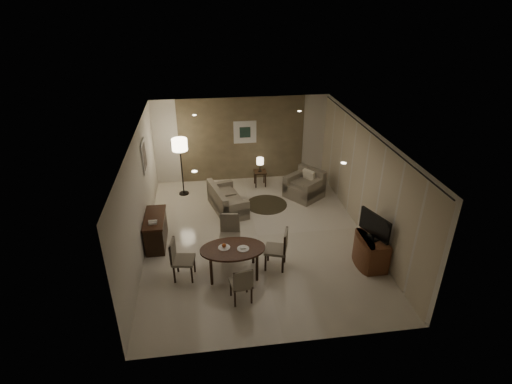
{
  "coord_description": "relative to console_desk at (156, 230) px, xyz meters",
  "views": [
    {
      "loc": [
        -1.2,
        -8.47,
        5.64
      ],
      "look_at": [
        0.0,
        0.2,
        1.15
      ],
      "focal_mm": 28.0,
      "sensor_mm": 36.0,
      "label": 1
    }
  ],
  "objects": [
    {
      "name": "tv_cabinet",
      "position": [
        4.89,
        -1.5,
        -0.03
      ],
      "size": [
        0.48,
        0.9,
        0.7
      ],
      "primitive_type": null,
      "color": "brown",
      "rests_on": "floor"
    },
    {
      "name": "plate_a",
      "position": [
        1.58,
        -1.37,
        0.29
      ],
      "size": [
        0.26,
        0.26,
        0.02
      ],
      "primitive_type": "cylinder",
      "color": "white",
      "rests_on": "dining_table"
    },
    {
      "name": "telephone",
      "position": [
        0.0,
        -0.3,
        0.43
      ],
      "size": [
        0.2,
        0.14,
        0.09
      ],
      "primitive_type": null,
      "color": "white",
      "rests_on": "console_desk"
    },
    {
      "name": "chair_right",
      "position": [
        2.72,
        -1.31,
        0.1
      ],
      "size": [
        0.58,
        0.58,
        0.96
      ],
      "primitive_type": null,
      "rotation": [
        0.0,
        0.0,
        -1.88
      ],
      "color": "gray",
      "rests_on": "floor"
    },
    {
      "name": "chair_far",
      "position": [
        1.74,
        -0.72,
        0.12
      ],
      "size": [
        0.55,
        0.55,
        0.99
      ],
      "primitive_type": null,
      "rotation": [
        0.0,
        0.0,
        -0.15
      ],
      "color": "gray",
      "rests_on": "floor"
    },
    {
      "name": "downlight_fr",
      "position": [
        3.89,
        1.8,
        2.31
      ],
      "size": [
        0.1,
        0.1,
        0.01
      ],
      "primitive_type": "cylinder",
      "color": "white",
      "rests_on": "ceiling"
    },
    {
      "name": "side_table",
      "position": [
        2.99,
        2.88,
        -0.13
      ],
      "size": [
        0.38,
        0.38,
        0.49
      ],
      "primitive_type": null,
      "color": "black",
      "rests_on": "floor"
    },
    {
      "name": "flat_tv",
      "position": [
        4.87,
        -1.5,
        0.65
      ],
      "size": [
        0.36,
        0.85,
        0.6
      ],
      "primitive_type": null,
      "rotation": [
        0.0,
        0.0,
        0.35
      ],
      "color": "black",
      "rests_on": "tv_cabinet"
    },
    {
      "name": "curtain_rod",
      "position": [
        5.17,
        0.0,
        2.27
      ],
      "size": [
        0.03,
        6.8,
        0.03
      ],
      "primitive_type": "cylinder",
      "rotation": [
        1.57,
        0.0,
        0.0
      ],
      "color": "black",
      "rests_on": "wall_right"
    },
    {
      "name": "chair_near",
      "position": [
        1.84,
        -2.27,
        0.05
      ],
      "size": [
        0.47,
        0.47,
        0.85
      ],
      "primitive_type": null,
      "rotation": [
        0.0,
        0.0,
        3.31
      ],
      "color": "gray",
      "rests_on": "floor"
    },
    {
      "name": "dining_table",
      "position": [
        1.76,
        -1.42,
        -0.04
      ],
      "size": [
        1.41,
        0.88,
        0.66
      ],
      "primitive_type": null,
      "color": "#402614",
      "rests_on": "floor"
    },
    {
      "name": "table_lamp",
      "position": [
        2.99,
        2.88,
        0.36
      ],
      "size": [
        0.22,
        0.22,
        0.5
      ],
      "primitive_type": null,
      "color": "#FFEAC1",
      "rests_on": "side_table"
    },
    {
      "name": "room_shell",
      "position": [
        2.49,
        0.4,
        0.98
      ],
      "size": [
        5.5,
        7.0,
        2.7
      ],
      "color": "beige",
      "rests_on": "ground"
    },
    {
      "name": "floor_lamp",
      "position": [
        0.59,
        2.61,
        0.51
      ],
      "size": [
        0.45,
        0.45,
        1.77
      ],
      "primitive_type": null,
      "color": "#FFE5B7",
      "rests_on": "floor"
    },
    {
      "name": "console_desk",
      "position": [
        0.0,
        0.0,
        0.0
      ],
      "size": [
        0.48,
        1.2,
        0.75
      ],
      "primitive_type": null,
      "color": "#402614",
      "rests_on": "floor"
    },
    {
      "name": "sofa",
      "position": [
        1.85,
        1.45,
        -0.02
      ],
      "size": [
        1.66,
        1.11,
        0.71
      ],
      "primitive_type": null,
      "rotation": [
        0.0,
        0.0,
        1.83
      ],
      "color": "gray",
      "rests_on": "floor"
    },
    {
      "name": "downlight_fl",
      "position": [
        1.09,
        1.8,
        2.31
      ],
      "size": [
        0.1,
        0.1,
        0.01
      ],
      "primitive_type": "cylinder",
      "color": "white",
      "rests_on": "ceiling"
    },
    {
      "name": "taupe_accent",
      "position": [
        2.49,
        3.48,
        0.98
      ],
      "size": [
        3.96,
        0.03,
        2.7
      ],
      "primitive_type": "cube",
      "color": "#7B6A4C",
      "rests_on": "wall_back"
    },
    {
      "name": "downlight_nl",
      "position": [
        1.09,
        -1.8,
        2.31
      ],
      "size": [
        0.1,
        0.1,
        0.01
      ],
      "primitive_type": "cylinder",
      "color": "white",
      "rests_on": "ceiling"
    },
    {
      "name": "armchair",
      "position": [
        4.18,
        1.92,
        0.04
      ],
      "size": [
        1.28,
        1.29,
        0.84
      ],
      "primitive_type": null,
      "rotation": [
        0.0,
        0.0,
        -0.93
      ],
      "color": "gray",
      "rests_on": "floor"
    },
    {
      "name": "plate_b",
      "position": [
        1.98,
        -1.47,
        0.29
      ],
      "size": [
        0.26,
        0.26,
        0.02
      ],
      "primitive_type": "cylinder",
      "color": "white",
      "rests_on": "dining_table"
    },
    {
      "name": "curtain_wall",
      "position": [
        5.17,
        0.0,
        0.95
      ],
      "size": [
        0.08,
        6.7,
        2.58
      ],
      "primitive_type": null,
      "color": "beige",
      "rests_on": "wall_right"
    },
    {
      "name": "chair_left",
      "position": [
        0.71,
        -1.41,
        0.09
      ],
      "size": [
        0.51,
        0.51,
        0.93
      ],
      "primitive_type": null,
      "rotation": [
        0.0,
        0.0,
        1.43
      ],
      "color": "gray",
      "rests_on": "floor"
    },
    {
      "name": "art_back_frame",
      "position": [
        2.59,
        3.46,
        1.23
      ],
      "size": [
        0.72,
        0.03,
        0.72
      ],
      "primitive_type": "cube",
      "color": "silver",
      "rests_on": "wall_back"
    },
    {
      "name": "art_left_frame",
      "position": [
        -0.23,
        1.2,
        1.48
      ],
      "size": [
        0.03,
        0.6,
        0.8
      ],
      "primitive_type": "cube",
      "color": "silver",
      "rests_on": "wall_left"
    },
    {
      "name": "art_back_canvas",
      "position": [
        2.59,
        3.44,
        1.23
      ],
      "size": [
        0.34,
        0.01,
        0.34
      ],
      "primitive_type": "cube",
      "color": "#1C3329",
      "rests_on": "wall_back"
    },
    {
      "name": "napkin",
      "position": [
        1.98,
        -1.47,
        0.32
      ],
      "size": [
        0.12,
        0.08,
        0.03
      ],
      "primitive_type": "cube",
      "color": "white",
      "rests_on": "plate_b"
    },
    {
      "name": "downlight_nr",
      "position": [
        3.89,
        -1.8,
        2.31
      ],
      "size": [
        0.1,
        0.1,
        0.01
      ],
      "primitive_type": "cylinder",
      "color": "white",
      "rests_on": "ceiling"
    },
    {
      "name": "round_rug",
      "position": [
        2.99,
        1.58,
        -0.37
      ],
      "size": [
        1.2,
        1.2,
        0.01
      ],
      "primitive_type": "cylinder",
      "color": "#393220",
      "rests_on": "floor"
    },
    {
      "name": "art_left_canvas",
      "position": [
        -0.21,
        1.2,
        1.48
      ],
      "size": [
        0.01,
        0.46,
        0.64
      ],
      "primitive_type": "cube",
      "color": "gray",
      "rests_on": "wall_left"
    },
    {
      "name": "fruit_apple",
      "position": [
        1.58,
        -1.37,
        0.35
      ],
      "size": [
        0.09,
        0.09,
        0.09
      ],
      "primitive_type": "sphere",
      "color": "#BC4915",
      "rests_on": "plate_a"
    }
  ]
}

